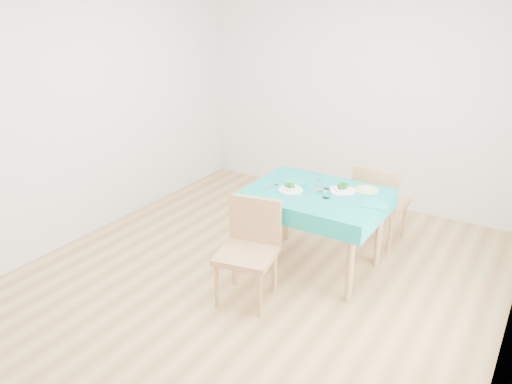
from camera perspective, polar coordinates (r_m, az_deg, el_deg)
The scene contains 16 objects.
room_shell at distance 4.01m, azimuth 0.00°, elevation 6.60°, with size 4.02×4.52×2.73m.
table at distance 4.60m, azimuth 6.70°, elevation -4.39°, with size 1.19×0.91×0.76m, color #096A65.
chair_near at distance 4.01m, azimuth -1.13°, elevation -5.48°, with size 0.45×0.49×1.13m, color #946B45.
chair_far at distance 5.12m, azimuth 14.28°, elevation 0.44°, with size 0.47×0.51×1.17m, color #946B45.
bowl_near at distance 4.44m, azimuth 3.99°, elevation 0.57°, with size 0.22×0.22×0.07m, color white, non-canonical shape.
bowl_far at distance 4.48m, azimuth 9.85°, elevation 0.52°, with size 0.23×0.23×0.07m, color white, non-canonical shape.
fork_near at distance 4.51m, azimuth 1.69°, elevation 0.53°, with size 0.03×0.20×0.00m, color silver.
knife_near at distance 4.33m, azimuth 5.00°, elevation -0.48°, with size 0.02×0.23×0.00m, color silver.
fork_far at distance 4.51m, azimuth 7.20°, elevation 0.38°, with size 0.02×0.18×0.00m, color silver.
knife_far at distance 4.33m, azimuth 13.20°, elevation -1.01°, with size 0.01×0.19×0.00m, color silver.
napkin_near at distance 4.63m, azimuth 4.46°, elevation 1.13°, with size 0.20×0.14×0.01m, color #0E756E.
napkin_far at distance 4.24m, azimuth 13.50°, elevation -1.51°, with size 0.21×0.14×0.01m, color #0E756E.
tumbler_center at distance 4.45m, azimuth 7.25°, elevation 0.68°, with size 0.08×0.08×0.10m, color white.
tumbler_side at distance 4.32m, azimuth 8.06°, elevation -0.15°, with size 0.06×0.06×0.08m, color white.
side_plate at distance 4.56m, azimuth 12.54°, elevation 0.26°, with size 0.22×0.22×0.01m, color #AAD568.
bread_slice at distance 4.55m, azimuth 12.55°, elevation 0.41°, with size 0.09×0.09×0.01m, color beige.
Camera 1 is at (2.05, -3.27, 2.43)m, focal length 35.00 mm.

